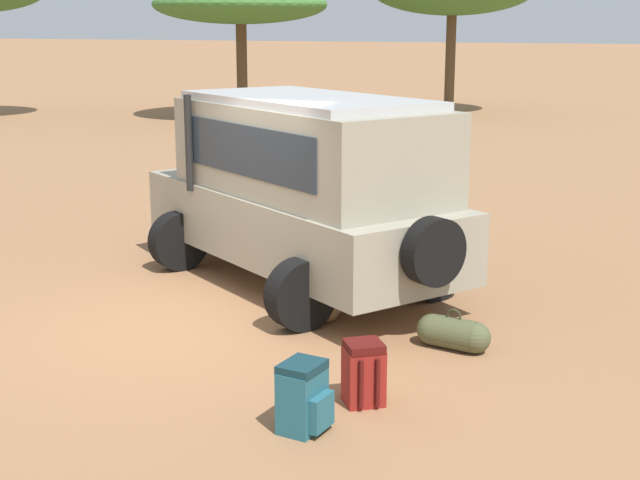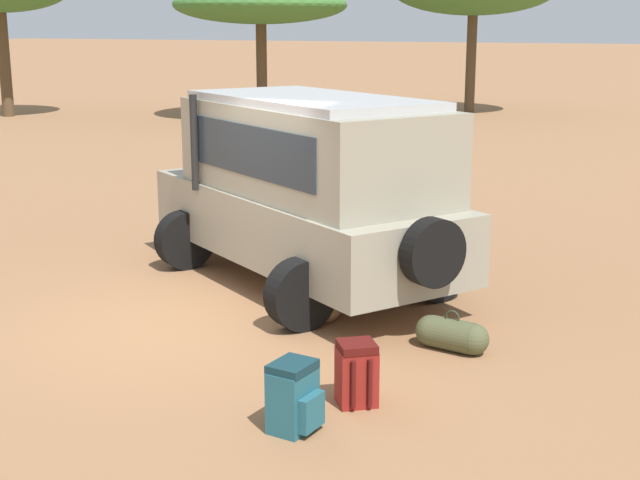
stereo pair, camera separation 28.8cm
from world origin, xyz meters
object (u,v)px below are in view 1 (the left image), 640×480
(safari_vehicle, at_px, (303,187))
(duffel_bag_soft_canvas, at_px, (453,333))
(acacia_tree_left_mid, at_px, (241,5))
(duffel_bag_low_black_case, at_px, (318,300))
(backpack_beside_front_wheel, at_px, (303,398))
(backpack_cluster_center, at_px, (363,373))

(safari_vehicle, distance_m, duffel_bag_soft_canvas, 3.04)
(duffel_bag_soft_canvas, bearing_deg, safari_vehicle, 149.93)
(duffel_bag_soft_canvas, bearing_deg, acacia_tree_left_mid, 125.31)
(safari_vehicle, bearing_deg, duffel_bag_soft_canvas, -30.07)
(safari_vehicle, distance_m, acacia_tree_left_mid, 21.87)
(safari_vehicle, bearing_deg, duffel_bag_low_black_case, -55.30)
(backpack_beside_front_wheel, height_order, duffel_bag_soft_canvas, backpack_beside_front_wheel)
(backpack_cluster_center, distance_m, duffel_bag_soft_canvas, 1.70)
(duffel_bag_low_black_case, distance_m, acacia_tree_left_mid, 23.24)
(duffel_bag_soft_canvas, distance_m, acacia_tree_left_mid, 24.54)
(duffel_bag_low_black_case, distance_m, duffel_bag_soft_canvas, 1.80)
(safari_vehicle, xyz_separation_m, duffel_bag_low_black_case, (0.70, -1.01, -1.12))
(safari_vehicle, relative_size, duffel_bag_low_black_case, 7.01)
(duffel_bag_low_black_case, relative_size, duffel_bag_soft_canvas, 0.93)
(safari_vehicle, height_order, duffel_bag_low_black_case, safari_vehicle)
(backpack_beside_front_wheel, bearing_deg, acacia_tree_left_mid, 121.26)
(safari_vehicle, relative_size, duffel_bag_soft_canvas, 6.55)
(safari_vehicle, bearing_deg, backpack_beside_front_wheel, -63.55)
(backpack_cluster_center, height_order, acacia_tree_left_mid, acacia_tree_left_mid)
(safari_vehicle, distance_m, duffel_bag_low_black_case, 1.66)
(safari_vehicle, relative_size, backpack_beside_front_wheel, 8.89)
(safari_vehicle, height_order, backpack_beside_front_wheel, safari_vehicle)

